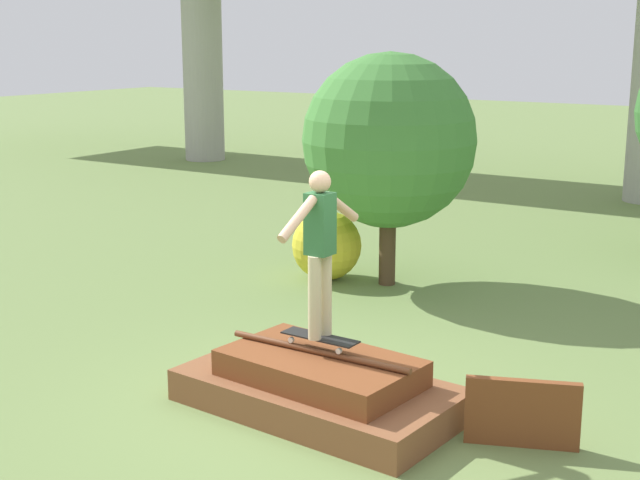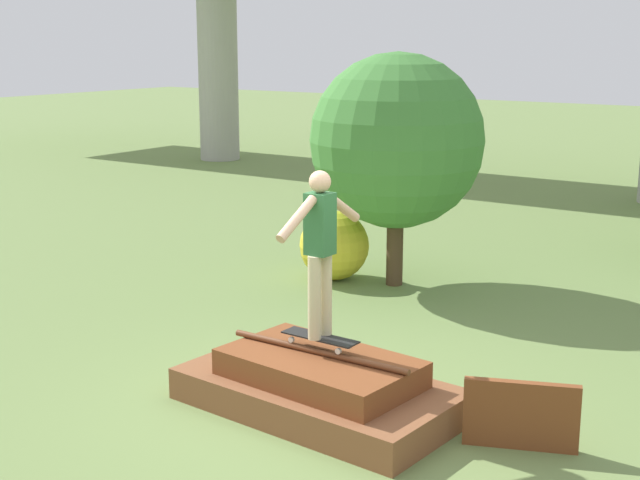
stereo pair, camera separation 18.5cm
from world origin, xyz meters
The scene contains 7 objects.
ground_plane centered at (0.00, 0.00, 0.00)m, with size 80.00×80.00×0.00m, color olive.
scrap_pile centered at (0.01, 0.00, 0.23)m, with size 2.65×1.53×0.60m.
scrap_plank_loose centered at (1.84, 0.31, 0.29)m, with size 0.91×0.43×0.59m.
skateboard centered at (-0.03, 0.07, 0.67)m, with size 0.76×0.23×0.09m.
skater centered at (-0.03, 0.07, 1.57)m, with size 0.23×1.19×1.53m.
tree_behind_right centered at (-1.54, 4.14, 2.00)m, with size 2.36×2.36×3.18m.
bush_yellow_flowering centered at (-2.39, 3.90, 0.49)m, with size 0.99×0.99×0.99m.
Camera 1 is at (4.17, -6.43, 3.36)m, focal length 50.00 mm.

